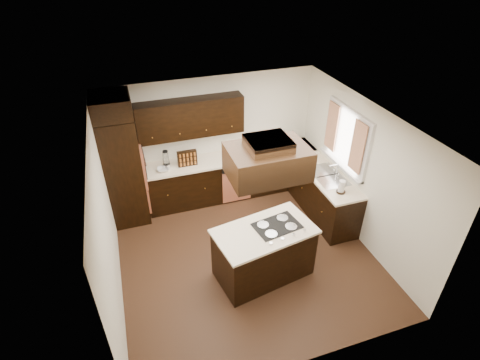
# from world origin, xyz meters

# --- Properties ---
(floor) EXTENTS (4.20, 4.20, 0.02)m
(floor) POSITION_xyz_m (0.00, 0.00, -0.01)
(floor) COLOR #51311D
(floor) RESTS_ON ground
(ceiling) EXTENTS (4.20, 4.20, 0.02)m
(ceiling) POSITION_xyz_m (0.00, 0.00, 2.51)
(ceiling) COLOR white
(ceiling) RESTS_ON ground
(wall_back) EXTENTS (4.20, 0.02, 2.50)m
(wall_back) POSITION_xyz_m (0.00, 2.11, 1.25)
(wall_back) COLOR silver
(wall_back) RESTS_ON ground
(wall_front) EXTENTS (4.20, 0.02, 2.50)m
(wall_front) POSITION_xyz_m (0.00, -2.11, 1.25)
(wall_front) COLOR silver
(wall_front) RESTS_ON ground
(wall_left) EXTENTS (0.02, 4.20, 2.50)m
(wall_left) POSITION_xyz_m (-2.11, 0.00, 1.25)
(wall_left) COLOR silver
(wall_left) RESTS_ON ground
(wall_right) EXTENTS (0.02, 4.20, 2.50)m
(wall_right) POSITION_xyz_m (2.11, 0.00, 1.25)
(wall_right) COLOR silver
(wall_right) RESTS_ON ground
(oven_column) EXTENTS (0.65, 0.75, 2.12)m
(oven_column) POSITION_xyz_m (-1.78, 1.71, 1.06)
(oven_column) COLOR black
(oven_column) RESTS_ON floor
(wall_oven_face) EXTENTS (0.05, 0.62, 0.78)m
(wall_oven_face) POSITION_xyz_m (-1.43, 1.71, 1.12)
(wall_oven_face) COLOR #C26748
(wall_oven_face) RESTS_ON oven_column
(base_cabinets_back) EXTENTS (2.93, 0.60, 0.88)m
(base_cabinets_back) POSITION_xyz_m (0.03, 1.80, 0.44)
(base_cabinets_back) COLOR black
(base_cabinets_back) RESTS_ON floor
(base_cabinets_right) EXTENTS (0.60, 2.40, 0.88)m
(base_cabinets_right) POSITION_xyz_m (1.80, 0.90, 0.44)
(base_cabinets_right) COLOR black
(base_cabinets_right) RESTS_ON floor
(countertop_back) EXTENTS (2.93, 0.63, 0.04)m
(countertop_back) POSITION_xyz_m (0.03, 1.79, 0.90)
(countertop_back) COLOR #FFECCC
(countertop_back) RESTS_ON base_cabinets_back
(countertop_right) EXTENTS (0.63, 2.40, 0.04)m
(countertop_right) POSITION_xyz_m (1.79, 0.90, 0.90)
(countertop_right) COLOR #FFECCC
(countertop_right) RESTS_ON base_cabinets_right
(upper_cabinets) EXTENTS (2.00, 0.34, 0.72)m
(upper_cabinets) POSITION_xyz_m (-0.43, 1.93, 1.81)
(upper_cabinets) COLOR black
(upper_cabinets) RESTS_ON wall_back
(dishwasher_front) EXTENTS (0.60, 0.05, 0.72)m
(dishwasher_front) POSITION_xyz_m (0.33, 1.50, 0.40)
(dishwasher_front) COLOR #C26748
(dishwasher_front) RESTS_ON floor
(window_frame) EXTENTS (0.06, 1.32, 1.12)m
(window_frame) POSITION_xyz_m (2.07, 0.55, 1.65)
(window_frame) COLOR silver
(window_frame) RESTS_ON wall_right
(window_pane) EXTENTS (0.00, 1.20, 1.00)m
(window_pane) POSITION_xyz_m (2.10, 0.55, 1.65)
(window_pane) COLOR white
(window_pane) RESTS_ON wall_right
(curtain_left) EXTENTS (0.02, 0.34, 0.90)m
(curtain_left) POSITION_xyz_m (2.01, 0.13, 1.70)
(curtain_left) COLOR beige
(curtain_left) RESTS_ON wall_right
(curtain_right) EXTENTS (0.02, 0.34, 0.90)m
(curtain_right) POSITION_xyz_m (2.01, 0.97, 1.70)
(curtain_right) COLOR beige
(curtain_right) RESTS_ON wall_right
(sink_rim) EXTENTS (0.52, 0.84, 0.01)m
(sink_rim) POSITION_xyz_m (1.80, 0.55, 0.92)
(sink_rim) COLOR silver
(sink_rim) RESTS_ON countertop_right
(island) EXTENTS (1.58, 1.03, 0.88)m
(island) POSITION_xyz_m (0.13, -0.50, 0.44)
(island) COLOR black
(island) RESTS_ON floor
(island_top) EXTENTS (1.64, 1.10, 0.04)m
(island_top) POSITION_xyz_m (0.13, -0.50, 0.90)
(island_top) COLOR #FFECCC
(island_top) RESTS_ON island
(cooktop) EXTENTS (0.76, 0.57, 0.01)m
(cooktop) POSITION_xyz_m (0.34, -0.47, 0.93)
(cooktop) COLOR black
(cooktop) RESTS_ON island_top
(range_hood) EXTENTS (1.05, 0.72, 0.42)m
(range_hood) POSITION_xyz_m (0.10, -0.55, 2.16)
(range_hood) COLOR black
(range_hood) RESTS_ON ceiling
(hood_duct) EXTENTS (0.55, 0.50, 0.13)m
(hood_duct) POSITION_xyz_m (0.10, -0.55, 2.44)
(hood_duct) COLOR black
(hood_duct) RESTS_ON ceiling
(blender_base) EXTENTS (0.15, 0.15, 0.10)m
(blender_base) POSITION_xyz_m (-0.99, 1.75, 0.97)
(blender_base) COLOR silver
(blender_base) RESTS_ON countertop_back
(blender_pitcher) EXTENTS (0.13, 0.13, 0.26)m
(blender_pitcher) POSITION_xyz_m (-0.99, 1.75, 1.15)
(blender_pitcher) COLOR silver
(blender_pitcher) RESTS_ON blender_base
(spice_rack) EXTENTS (0.37, 0.10, 0.31)m
(spice_rack) POSITION_xyz_m (-0.59, 1.74, 1.08)
(spice_rack) COLOR black
(spice_rack) RESTS_ON countertop_back
(mixing_bowl) EXTENTS (0.25, 0.25, 0.06)m
(mixing_bowl) POSITION_xyz_m (-1.07, 1.69, 0.95)
(mixing_bowl) COLOR silver
(mixing_bowl) RESTS_ON countertop_back
(soap_bottle) EXTENTS (0.10, 0.10, 0.19)m
(soap_bottle) POSITION_xyz_m (1.73, 1.13, 1.02)
(soap_bottle) COLOR silver
(soap_bottle) RESTS_ON countertop_right
(paper_towel) EXTENTS (0.13, 0.13, 0.24)m
(paper_towel) POSITION_xyz_m (1.75, 0.01, 1.04)
(paper_towel) COLOR silver
(paper_towel) RESTS_ON countertop_right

